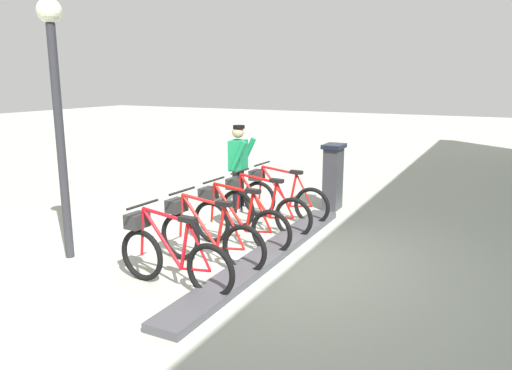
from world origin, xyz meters
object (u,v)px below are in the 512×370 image
bike_docked_2 (236,220)px  bike_docked_3 (206,235)px  bike_docked_4 (169,254)px  worker_near_rack (239,165)px  lamp_post (56,91)px  payment_kiosk (333,176)px  bike_docked_1 (261,208)px  bike_docked_0 (281,197)px

bike_docked_2 → bike_docked_3: bearing=90.0°
bike_docked_4 → bike_docked_3: bearing=-90.0°
worker_near_rack → lamp_post: 3.66m
bike_docked_2 → bike_docked_4: size_ratio=1.00×
bike_docked_2 → lamp_post: (1.92, 1.45, 1.91)m
bike_docked_2 → payment_kiosk: bearing=-101.5°
bike_docked_1 → bike_docked_4: same height
lamp_post → bike_docked_3: bearing=-161.9°
bike_docked_1 → bike_docked_4: bearing=90.0°
bike_docked_1 → bike_docked_2: 0.82m
bike_docked_2 → lamp_post: 3.08m
bike_docked_4 → worker_near_rack: worker_near_rack is taller
worker_near_rack → bike_docked_3: bearing=110.0°
bike_docked_3 → worker_near_rack: 2.80m
bike_docked_2 → bike_docked_3: 0.82m
bike_docked_0 → bike_docked_1: same height
bike_docked_0 → bike_docked_2: size_ratio=1.00×
bike_docked_2 → worker_near_rack: worker_near_rack is taller
bike_docked_1 → worker_near_rack: bearing=-45.4°
bike_docked_2 → lamp_post: lamp_post is taller
payment_kiosk → bike_docked_4: size_ratio=0.74×
bike_docked_1 → bike_docked_2: bearing=90.0°
worker_near_rack → payment_kiosk: bearing=-145.8°
payment_kiosk → lamp_post: bearing=59.6°
bike_docked_0 → worker_near_rack: (0.94, -0.14, 0.48)m
lamp_post → bike_docked_2: bearing=-143.1°
bike_docked_1 → lamp_post: (1.92, 2.27, 1.91)m
bike_docked_2 → worker_near_rack: 2.07m
bike_docked_0 → payment_kiosk: bearing=-116.1°
bike_docked_3 → worker_near_rack: bearing=-70.0°
bike_docked_3 → lamp_post: 2.79m
payment_kiosk → bike_docked_1: size_ratio=0.74×
payment_kiosk → bike_docked_0: size_ratio=0.74×
bike_docked_4 → lamp_post: (1.92, -0.19, 1.91)m
bike_docked_0 → worker_near_rack: 1.07m
payment_kiosk → bike_docked_2: size_ratio=0.74×
bike_docked_0 → lamp_post: bearing=58.1°
bike_docked_1 → worker_near_rack: (0.94, -0.96, 0.48)m
bike_docked_1 → worker_near_rack: worker_near_rack is taller
bike_docked_0 → lamp_post: lamp_post is taller
bike_docked_1 → bike_docked_3: 1.64m
payment_kiosk → worker_near_rack: bearing=34.2°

